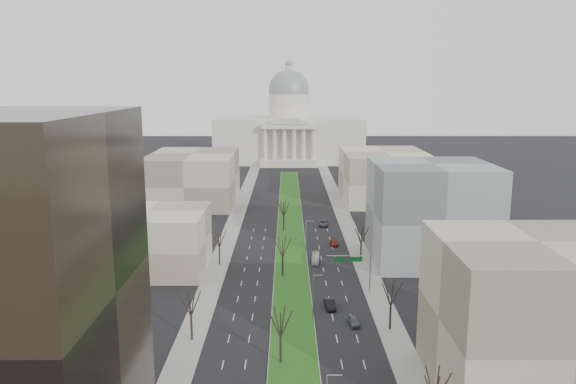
{
  "coord_description": "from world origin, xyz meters",
  "views": [
    {
      "loc": [
        -1.01,
        -40.78,
        43.02
      ],
      "look_at": [
        -0.76,
        104.7,
        14.6
      ],
      "focal_mm": 35.0,
      "sensor_mm": 36.0,
      "label": 1
    }
  ],
  "objects_px": {
    "car_black": "(330,304)",
    "car_grey_far": "(324,223)",
    "car_red": "(334,243)",
    "box_van": "(315,258)",
    "car_grey_near": "(354,321)"
  },
  "relations": [
    {
      "from": "box_van",
      "to": "car_grey_near",
      "type": "bearing_deg",
      "value": -76.94
    },
    {
      "from": "car_red",
      "to": "car_grey_far",
      "type": "height_order",
      "value": "car_grey_far"
    },
    {
      "from": "car_black",
      "to": "car_grey_far",
      "type": "relative_size",
      "value": 0.93
    },
    {
      "from": "car_grey_near",
      "to": "car_red",
      "type": "bearing_deg",
      "value": 82.51
    },
    {
      "from": "car_red",
      "to": "car_grey_far",
      "type": "relative_size",
      "value": 0.87
    },
    {
      "from": "car_grey_near",
      "to": "car_grey_far",
      "type": "height_order",
      "value": "car_grey_far"
    },
    {
      "from": "car_grey_near",
      "to": "car_grey_far",
      "type": "bearing_deg",
      "value": 83.94
    },
    {
      "from": "car_black",
      "to": "car_red",
      "type": "xyz_separation_m",
      "value": [
        4.39,
        42.91,
        -0.15
      ]
    },
    {
      "from": "car_red",
      "to": "car_grey_near",
      "type": "bearing_deg",
      "value": -92.87
    },
    {
      "from": "box_van",
      "to": "car_black",
      "type": "bearing_deg",
      "value": -82.24
    },
    {
      "from": "car_grey_near",
      "to": "car_black",
      "type": "xyz_separation_m",
      "value": [
        -3.76,
        7.73,
        0.11
      ]
    },
    {
      "from": "car_red",
      "to": "box_van",
      "type": "bearing_deg",
      "value": -114.01
    },
    {
      "from": "car_grey_near",
      "to": "car_red",
      "type": "relative_size",
      "value": 0.91
    },
    {
      "from": "car_red",
      "to": "car_grey_far",
      "type": "xyz_separation_m",
      "value": [
        -1.53,
        20.83,
        0.07
      ]
    },
    {
      "from": "box_van",
      "to": "car_red",
      "type": "bearing_deg",
      "value": 73.19
    }
  ]
}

